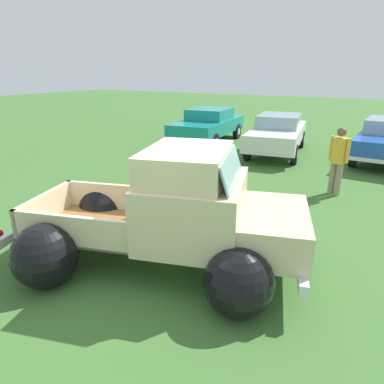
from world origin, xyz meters
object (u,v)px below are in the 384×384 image
vintage_pickup_truck (177,221)px  show_car_1 (278,132)px  show_car_0 (208,124)px  spectator_0 (338,157)px

vintage_pickup_truck → show_car_1: 8.70m
show_car_0 → spectator_0: (5.84, -4.49, 0.19)m
vintage_pickup_truck → show_car_1: bearing=79.9°
vintage_pickup_truck → spectator_0: 5.06m
show_car_1 → spectator_0: spectator_0 is taller
vintage_pickup_truck → show_car_0: size_ratio=1.10×
spectator_0 → vintage_pickup_truck: bearing=-174.2°
show_car_0 → vintage_pickup_truck: bearing=20.0°
vintage_pickup_truck → spectator_0: (1.69, 4.77, 0.21)m
vintage_pickup_truck → spectator_0: bearing=54.3°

